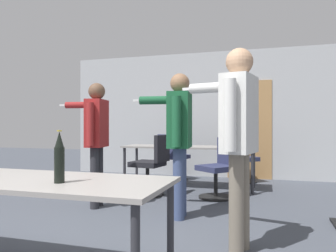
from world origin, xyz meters
TOP-DOWN VIEW (x-y plane):
  - back_wall at (0.03, 5.59)m, footprint 5.83×0.12m
  - conference_table_near at (-0.24, 0.39)m, footprint 2.19×0.76m
  - conference_table_far at (0.11, 4.21)m, footprint 2.36×0.70m
  - person_near_casual at (-0.78, 2.47)m, footprint 0.81×0.56m
  - person_right_polo at (0.43, 2.30)m, footprint 0.84×0.66m
  - person_left_plaid at (1.20, 1.43)m, footprint 0.77×0.73m
  - office_chair_far_left at (0.95, 5.00)m, footprint 0.68×0.68m
  - office_chair_far_right at (-0.39, 4.90)m, footprint 0.63×0.66m
  - office_chair_near_pushed at (0.75, 3.54)m, footprint 0.68×0.69m
  - office_chair_mid_tucked at (-0.30, 3.37)m, footprint 0.58×0.52m
  - beer_bottle at (0.18, 0.30)m, footprint 0.07×0.07m
  - drink_cup at (-0.04, 4.22)m, footprint 0.09×0.09m

SIDE VIEW (x-z plane):
  - office_chair_near_pushed at x=0.75m, z-range -0.03..0.89m
  - office_chair_far_left at x=0.95m, z-range -0.03..0.89m
  - office_chair_far_right at x=-0.39m, z-range -0.03..0.90m
  - office_chair_mid_tucked at x=-0.30m, z-range -0.02..0.94m
  - conference_table_far at x=0.11m, z-range 0.31..1.05m
  - conference_table_near at x=-0.24m, z-range 0.31..1.05m
  - drink_cup at x=-0.04m, z-range 0.74..0.85m
  - beer_bottle at x=0.18m, z-range 0.73..1.06m
  - person_near_casual at x=-0.78m, z-range 0.19..1.87m
  - person_right_polo at x=0.43m, z-range 0.18..1.91m
  - person_left_plaid at x=1.20m, z-range 0.19..1.98m
  - back_wall at x=0.03m, z-range -0.01..2.69m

